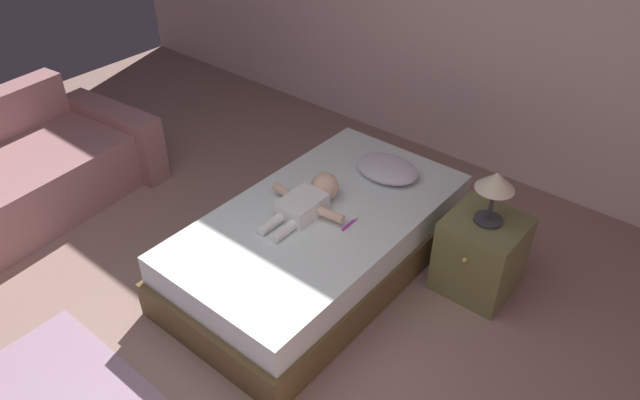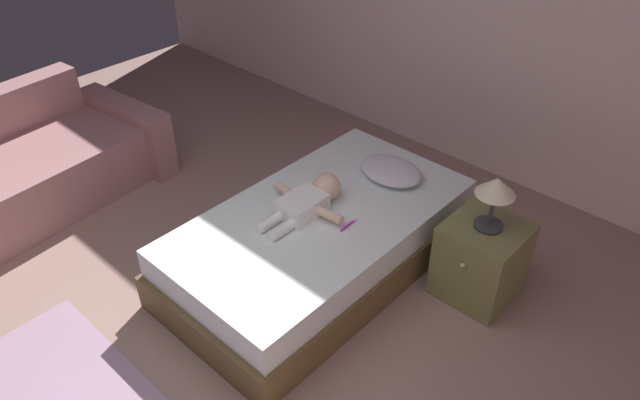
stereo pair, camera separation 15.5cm
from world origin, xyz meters
TOP-DOWN VIEW (x-y plane):
  - ground_plane at (0.00, 0.00)m, footprint 8.00×8.00m
  - bed at (-0.05, 1.16)m, footprint 1.11×2.03m
  - pillow at (0.03, 1.78)m, footprint 0.44×0.33m
  - baby at (-0.13, 1.15)m, footprint 0.56×0.62m
  - toothbrush at (0.16, 1.19)m, footprint 0.02×0.15m
  - couch at (-2.15, 0.24)m, footprint 1.20×1.92m
  - nightstand at (0.82, 1.65)m, footprint 0.44×0.47m
  - lamp at (0.82, 1.65)m, footprint 0.23×0.23m

SIDE VIEW (x-z plane):
  - ground_plane at x=0.00m, z-range 0.00..0.00m
  - bed at x=-0.05m, z-range 0.00..0.43m
  - nightstand at x=0.82m, z-range 0.00..0.51m
  - couch at x=-2.15m, z-range -0.11..0.65m
  - toothbrush at x=0.16m, z-range 0.43..0.46m
  - pillow at x=0.03m, z-range 0.44..0.55m
  - baby at x=-0.13m, z-range 0.42..0.60m
  - lamp at x=0.82m, z-range 0.60..0.94m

